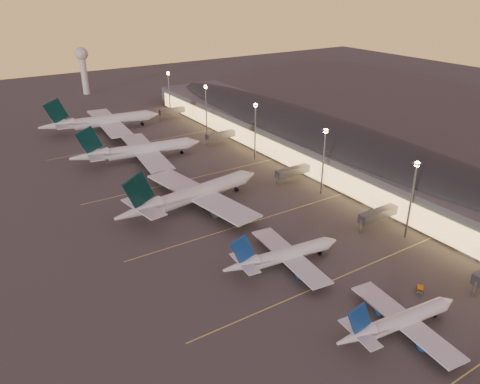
# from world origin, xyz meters

# --- Properties ---
(ground) EXTENTS (700.00, 700.00, 0.00)m
(ground) POSITION_xyz_m (0.00, 0.00, 0.00)
(ground) COLOR #3D3B38
(airliner_narrow_south) EXTENTS (35.19, 31.62, 12.56)m
(airliner_narrow_south) POSITION_xyz_m (-1.81, -28.54, 3.25)
(airliner_narrow_south) COLOR silver
(airliner_narrow_south) RESTS_ON ground
(airliner_narrow_north) EXTENTS (37.63, 33.79, 13.43)m
(airliner_narrow_north) POSITION_xyz_m (-7.18, 8.16, 3.47)
(airliner_narrow_north) COLOR silver
(airliner_narrow_north) RESTS_ON ground
(airliner_wide_near) EXTENTS (60.50, 55.69, 19.38)m
(airliner_wide_near) POSITION_xyz_m (-11.30, 55.95, 4.99)
(airliner_wide_near) COLOR silver
(airliner_wide_near) RESTS_ON ground
(airliner_wide_mid) EXTENTS (59.23, 54.35, 18.95)m
(airliner_wide_mid) POSITION_xyz_m (-9.65, 111.50, 4.88)
(airliner_wide_mid) COLOR silver
(airliner_wide_mid) RESTS_ON ground
(airliner_wide_far) EXTENTS (63.95, 58.45, 20.45)m
(airliner_wide_far) POSITION_xyz_m (-8.91, 165.60, 5.27)
(airliner_wide_far) COLOR silver
(airliner_wide_far) RESTS_ON ground
(terminal_building) EXTENTS (56.35, 255.00, 17.46)m
(terminal_building) POSITION_xyz_m (61.84, 72.47, 8.78)
(terminal_building) COLOR #4F4F54
(terminal_building) RESTS_ON ground
(light_masts) EXTENTS (2.20, 217.20, 25.90)m
(light_masts) POSITION_xyz_m (36.00, 65.00, 17.55)
(light_masts) COLOR slate
(light_masts) RESTS_ON ground
(radar_tower) EXTENTS (9.00, 9.00, 32.50)m
(radar_tower) POSITION_xyz_m (10.00, 260.00, 21.87)
(radar_tower) COLOR silver
(radar_tower) RESTS_ON ground
(lane_markings) EXTENTS (90.00, 180.36, 0.00)m
(lane_markings) POSITION_xyz_m (0.00, 40.00, 0.01)
(lane_markings) COLOR #D8C659
(lane_markings) RESTS_ON ground
(baggage_tug_b) EXTENTS (3.89, 3.40, 1.12)m
(baggage_tug_b) POSITION_xyz_m (15.86, -21.30, 0.51)
(baggage_tug_b) COLOR #C87404
(baggage_tug_b) RESTS_ON ground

